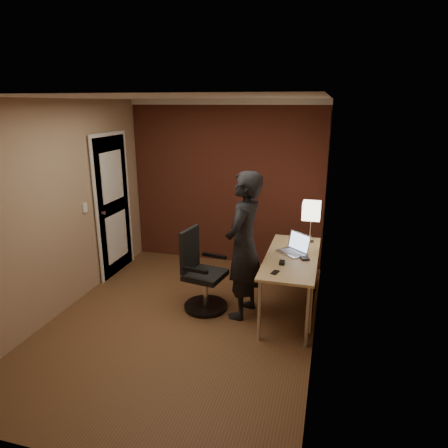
{
  "coord_description": "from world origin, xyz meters",
  "views": [
    {
      "loc": [
        1.56,
        -3.88,
        2.45
      ],
      "look_at": [
        0.35,
        0.55,
        1.05
      ],
      "focal_mm": 32.0,
      "sensor_mm": 36.0,
      "label": 1
    }
  ],
  "objects_px": {
    "desk": "(298,267)",
    "person": "(244,246)",
    "mouse": "(282,263)",
    "office_chair": "(201,275)",
    "wallet": "(305,258)",
    "laptop": "(295,247)",
    "phone": "(275,272)",
    "desk_lamp": "(311,211)"
  },
  "relations": [
    {
      "from": "desk",
      "to": "person",
      "type": "bearing_deg",
      "value": -162.71
    },
    {
      "from": "person",
      "to": "mouse",
      "type": "bearing_deg",
      "value": 90.22
    },
    {
      "from": "office_chair",
      "to": "desk",
      "type": "bearing_deg",
      "value": 8.9
    },
    {
      "from": "wallet",
      "to": "mouse",
      "type": "bearing_deg",
      "value": -137.97
    },
    {
      "from": "mouse",
      "to": "office_chair",
      "type": "distance_m",
      "value": 1.04
    },
    {
      "from": "laptop",
      "to": "person",
      "type": "xyz_separation_m",
      "value": [
        -0.56,
        -0.32,
        0.08
      ]
    },
    {
      "from": "desk",
      "to": "laptop",
      "type": "height_order",
      "value": "laptop"
    },
    {
      "from": "phone",
      "to": "wallet",
      "type": "relative_size",
      "value": 1.05
    },
    {
      "from": "desk",
      "to": "desk_lamp",
      "type": "relative_size",
      "value": 2.8
    },
    {
      "from": "desk",
      "to": "desk_lamp",
      "type": "height_order",
      "value": "desk_lamp"
    },
    {
      "from": "mouse",
      "to": "phone",
      "type": "bearing_deg",
      "value": -101.13
    },
    {
      "from": "phone",
      "to": "office_chair",
      "type": "bearing_deg",
      "value": 174.36
    },
    {
      "from": "desk_lamp",
      "to": "laptop",
      "type": "height_order",
      "value": "desk_lamp"
    },
    {
      "from": "office_chair",
      "to": "desk_lamp",
      "type": "bearing_deg",
      "value": 30.05
    },
    {
      "from": "desk",
      "to": "laptop",
      "type": "distance_m",
      "value": 0.24
    },
    {
      "from": "laptop",
      "to": "mouse",
      "type": "height_order",
      "value": "laptop"
    },
    {
      "from": "mouse",
      "to": "person",
      "type": "xyz_separation_m",
      "value": [
        -0.46,
        0.08,
        0.12
      ]
    },
    {
      "from": "mouse",
      "to": "office_chair",
      "type": "height_order",
      "value": "office_chair"
    },
    {
      "from": "desk",
      "to": "wallet",
      "type": "bearing_deg",
      "value": -38.09
    },
    {
      "from": "desk_lamp",
      "to": "person",
      "type": "bearing_deg",
      "value": -134.13
    },
    {
      "from": "office_chair",
      "to": "person",
      "type": "relative_size",
      "value": 0.57
    },
    {
      "from": "desk_lamp",
      "to": "laptop",
      "type": "distance_m",
      "value": 0.56
    },
    {
      "from": "laptop",
      "to": "desk_lamp",
      "type": "bearing_deg",
      "value": 70.46
    },
    {
      "from": "laptop",
      "to": "office_chair",
      "type": "height_order",
      "value": "office_chair"
    },
    {
      "from": "person",
      "to": "wallet",
      "type": "bearing_deg",
      "value": 110.85
    },
    {
      "from": "office_chair",
      "to": "phone",
      "type": "bearing_deg",
      "value": -20.39
    },
    {
      "from": "desk_lamp",
      "to": "laptop",
      "type": "xyz_separation_m",
      "value": [
        -0.14,
        -0.41,
        -0.35
      ]
    },
    {
      "from": "wallet",
      "to": "office_chair",
      "type": "distance_m",
      "value": 1.26
    },
    {
      "from": "desk_lamp",
      "to": "mouse",
      "type": "relative_size",
      "value": 5.35
    },
    {
      "from": "desk",
      "to": "phone",
      "type": "bearing_deg",
      "value": -110.05
    },
    {
      "from": "desk",
      "to": "person",
      "type": "relative_size",
      "value": 0.86
    },
    {
      "from": "wallet",
      "to": "office_chair",
      "type": "bearing_deg",
      "value": -174.49
    },
    {
      "from": "mouse",
      "to": "phone",
      "type": "relative_size",
      "value": 0.87
    },
    {
      "from": "mouse",
      "to": "wallet",
      "type": "relative_size",
      "value": 0.91
    },
    {
      "from": "mouse",
      "to": "laptop",
      "type": "bearing_deg",
      "value": 72.94
    },
    {
      "from": "phone",
      "to": "office_chair",
      "type": "xyz_separation_m",
      "value": [
        -0.95,
        0.35,
        -0.3
      ]
    },
    {
      "from": "person",
      "to": "laptop",
      "type": "bearing_deg",
      "value": 130.01
    },
    {
      "from": "laptop",
      "to": "person",
      "type": "height_order",
      "value": "person"
    },
    {
      "from": "desk",
      "to": "laptop",
      "type": "bearing_deg",
      "value": 111.23
    },
    {
      "from": "phone",
      "to": "person",
      "type": "relative_size",
      "value": 0.07
    },
    {
      "from": "desk_lamp",
      "to": "phone",
      "type": "xyz_separation_m",
      "value": [
        -0.29,
        -1.07,
        -0.41
      ]
    },
    {
      "from": "phone",
      "to": "wallet",
      "type": "bearing_deg",
      "value": 74.69
    }
  ]
}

